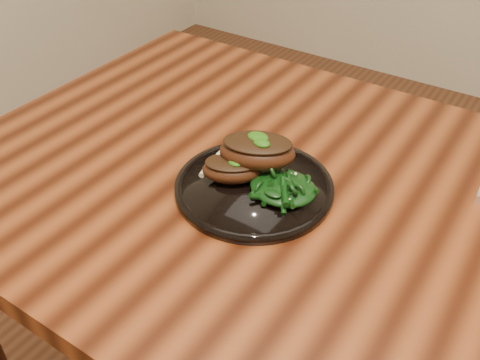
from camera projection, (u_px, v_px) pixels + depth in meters
name	position (u px, v px, depth m)	size (l,w,h in m)	color
desk	(424.00, 281.00, 0.80)	(1.60, 0.80, 0.75)	black
plate	(254.00, 187.00, 0.83)	(0.25, 0.25, 0.01)	black
lamb_chop_front	(232.00, 168.00, 0.83)	(0.11, 0.10, 0.04)	#3E1B0B
lamb_chop_back	(257.00, 150.00, 0.82)	(0.14, 0.12, 0.05)	#3E1B0B
herb_smear	(256.00, 160.00, 0.88)	(0.09, 0.06, 0.01)	#144507
greens_heap	(283.00, 184.00, 0.80)	(0.10, 0.10, 0.04)	black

